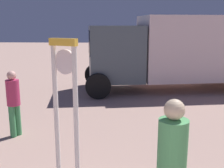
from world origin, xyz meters
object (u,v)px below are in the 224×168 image
Objects in this scene: standing_clock at (66,107)px; box_truck_near at (184,49)px; person_distant at (14,100)px; person_near_clock at (172,165)px; box_truck_far at (214,39)px.

standing_clock is 0.31× the size of box_truck_near.
box_truck_near is at bearing 45.52° from person_distant.
standing_clock reaches higher than person_near_clock.
box_truck_near is 8.91m from box_truck_far.
person_near_clock is (1.37, -0.78, -0.43)m from standing_clock.
person_distant is 0.23× the size of box_truck_far.
standing_clock is at bearing -114.48° from box_truck_far.
box_truck_near reaches higher than person_near_clock.
standing_clock is 7.89m from box_truck_near.
person_distant is 0.20× the size of box_truck_near.
standing_clock is 1.53× the size of person_distant.
box_truck_far is at bearing 56.53° from person_distant.
box_truck_far is (6.96, 15.29, 0.20)m from standing_clock.
box_truck_near is (3.22, 7.20, 0.19)m from standing_clock.
person_near_clock reaches higher than person_distant.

